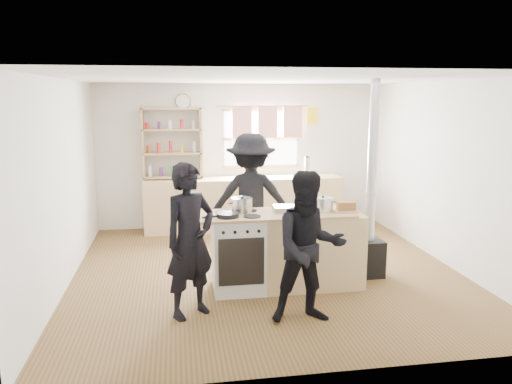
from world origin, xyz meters
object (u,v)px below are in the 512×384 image
stockpot_stove (242,205)px  flue_heater (370,226)px  bread_board (346,207)px  roast_tray (287,209)px  cooking_island (287,250)px  person_near_right (309,248)px  person_far (251,199)px  skillet_greens (228,215)px  person_near_left (190,241)px  stockpot_counter (323,204)px  thermos (307,167)px

stockpot_stove → flue_heater: bearing=4.4°
stockpot_stove → bread_board: stockpot_stove is taller
bread_board → roast_tray: bearing=171.9°
cooking_island → person_near_right: bearing=-89.3°
flue_heater → person_far: flue_heater is taller
cooking_island → skillet_greens: size_ratio=6.23×
person_near_left → stockpot_stove: bearing=13.8°
person_near_right → cooking_island: bearing=91.4°
roast_tray → stockpot_counter: stockpot_counter is taller
stockpot_stove → flue_heater: flue_heater is taller
person_near_right → person_far: size_ratio=0.87×
thermos → roast_tray: thermos is taller
bread_board → person_near_right: 1.14m
roast_tray → person_near_left: bearing=-151.1°
roast_tray → bread_board: bread_board is taller
thermos → roast_tray: (-0.98, -2.74, -0.10)m
roast_tray → person_near_left: 1.34m
roast_tray → person_near_left: size_ratio=0.20×
person_far → person_near_right: bearing=105.4°
skillet_greens → stockpot_stove: 0.29m
flue_heater → person_far: bearing=150.5°
cooking_island → person_near_left: person_near_left is taller
stockpot_stove → person_near_right: person_near_right is taller
bread_board → person_near_right: bearing=-128.0°
thermos → stockpot_counter: bearing=-101.1°
thermos → cooking_island: (-0.98, -2.77, -0.60)m
stockpot_stove → flue_heater: size_ratio=0.10×
stockpot_stove → bread_board: size_ratio=0.85×
skillet_greens → person_near_left: bearing=-131.9°
skillet_greens → stockpot_counter: (1.16, 0.11, 0.06)m
stockpot_counter → person_near_left: bearing=-159.2°
cooking_island → person_far: bearing=105.7°
stockpot_counter → person_near_left: person_near_left is taller
roast_tray → person_near_right: size_ratio=0.21×
skillet_greens → roast_tray: roast_tray is taller
skillet_greens → person_near_right: bearing=-48.7°
thermos → bread_board: thermos is taller
skillet_greens → bread_board: bread_board is taller
person_near_left → person_near_right: person_near_left is taller
bread_board → person_far: 1.47m
roast_tray → person_near_right: (0.01, -0.98, -0.19)m
thermos → stockpot_stove: size_ratio=1.35×
stockpot_stove → flue_heater: 1.70m
stockpot_counter → roast_tray: bearing=175.2°
stockpot_counter → person_near_right: size_ratio=0.16×
roast_tray → stockpot_counter: 0.44m
cooking_island → roast_tray: size_ratio=5.99×
skillet_greens → person_far: 1.21m
skillet_greens → stockpot_counter: stockpot_counter is taller
thermos → person_far: bearing=-125.6°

